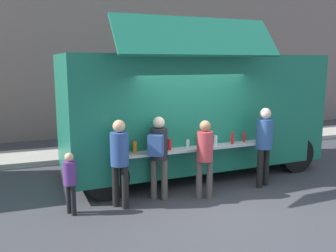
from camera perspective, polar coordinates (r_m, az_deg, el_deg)
name	(u,v)px	position (r m, az deg, el deg)	size (l,w,h in m)	color
ground_plane	(213,206)	(7.24, 7.10, -12.40)	(60.00, 60.00, 0.00)	#38383D
curb_strip	(26,158)	(11.02, -21.62, -4.74)	(28.00, 1.60, 0.15)	#9E998E
building_behind	(49,37)	(14.63, -18.32, 13.30)	(32.00, 2.40, 7.42)	slate
food_truck_main	(193,110)	(8.94, 3.99, 2.62)	(6.38, 3.23, 3.67)	#196F55
trash_bin	(271,129)	(13.18, 16.06, -0.48)	(0.60, 0.60, 0.87)	#2E5B3A
customer_front_ordering	(205,152)	(7.28, 5.84, -4.19)	(0.33, 0.33, 1.62)	#504746
customer_mid_with_backpack	(158,150)	(7.16, -1.52, -3.78)	(0.49, 0.55, 1.70)	#4D4840
customer_rear_waiting	(120,156)	(6.84, -7.67, -4.72)	(0.35, 0.35, 1.71)	black
customer_extra_browsing	(264,140)	(8.23, 15.01, -2.17)	(0.36, 0.36, 1.78)	black
child_near_queue	(70,178)	(6.80, -15.26, -7.94)	(0.24, 0.24, 1.16)	black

